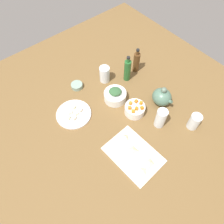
# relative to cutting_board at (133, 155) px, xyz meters

# --- Properties ---
(tabletop) EXTENTS (1.90, 1.90, 0.03)m
(tabletop) POSITION_rel_cutting_board_xyz_m (-0.28, 0.07, -0.02)
(tabletop) COLOR brown
(tabletop) RESTS_ON ground
(cutting_board) EXTENTS (0.33, 0.24, 0.01)m
(cutting_board) POSITION_rel_cutting_board_xyz_m (0.00, 0.00, 0.00)
(cutting_board) COLOR silver
(cutting_board) RESTS_ON tabletop
(plate_tofu) EXTENTS (0.23, 0.23, 0.01)m
(plate_tofu) POSITION_rel_cutting_board_xyz_m (-0.45, -0.11, 0.00)
(plate_tofu) COLOR white
(plate_tofu) RESTS_ON tabletop
(bowl_greens) EXTENTS (0.15, 0.15, 0.06)m
(bowl_greens) POSITION_rel_cutting_board_xyz_m (-0.38, 0.18, 0.03)
(bowl_greens) COLOR white
(bowl_greens) RESTS_ON tabletop
(bowl_carrots) EXTENTS (0.13, 0.13, 0.06)m
(bowl_carrots) POSITION_rel_cutting_board_xyz_m (-0.21, 0.21, 0.03)
(bowl_carrots) COLOR white
(bowl_carrots) RESTS_ON tabletop
(bowl_small_side) EXTENTS (0.08, 0.08, 0.03)m
(bowl_small_side) POSITION_rel_cutting_board_xyz_m (-0.63, 0.04, 0.01)
(bowl_small_side) COLOR gray
(bowl_small_side) RESTS_ON tabletop
(teapot) EXTENTS (0.15, 0.12, 0.15)m
(teapot) POSITION_rel_cutting_board_xyz_m (-0.16, 0.40, 0.05)
(teapot) COLOR #507360
(teapot) RESTS_ON tabletop
(bottle_0) EXTENTS (0.05, 0.05, 0.21)m
(bottle_0) POSITION_rel_cutting_board_xyz_m (-0.46, 0.37, 0.08)
(bottle_0) COLOR #255F2A
(bottle_0) RESTS_ON tabletop
(bottle_1) EXTENTS (0.05, 0.05, 0.19)m
(bottle_1) POSITION_rel_cutting_board_xyz_m (-0.49, 0.47, 0.08)
(bottle_1) COLOR #533419
(bottle_1) RESTS_ON tabletop
(drinking_glass_0) EXTENTS (0.07, 0.07, 0.11)m
(drinking_glass_0) POSITION_rel_cutting_board_xyz_m (0.09, 0.41, 0.05)
(drinking_glass_0) COLOR white
(drinking_glass_0) RESTS_ON tabletop
(drinking_glass_1) EXTENTS (0.07, 0.07, 0.12)m
(drinking_glass_1) POSITION_rel_cutting_board_xyz_m (-0.56, 0.23, 0.05)
(drinking_glass_1) COLOR white
(drinking_glass_1) RESTS_ON tabletop
(drinking_glass_2) EXTENTS (0.06, 0.06, 0.14)m
(drinking_glass_2) POSITION_rel_cutting_board_xyz_m (-0.05, 0.26, 0.07)
(drinking_glass_2) COLOR white
(drinking_glass_2) RESTS_ON tabletop
(carrot_cube_0) EXTENTS (0.03, 0.03, 0.02)m
(carrot_cube_0) POSITION_rel_cutting_board_xyz_m (-0.19, 0.20, 0.07)
(carrot_cube_0) COLOR orange
(carrot_cube_0) RESTS_ON bowl_carrots
(carrot_cube_1) EXTENTS (0.02, 0.02, 0.02)m
(carrot_cube_1) POSITION_rel_cutting_board_xyz_m (-0.21, 0.25, 0.07)
(carrot_cube_1) COLOR orange
(carrot_cube_1) RESTS_ON bowl_carrots
(carrot_cube_2) EXTENTS (0.03, 0.03, 0.02)m
(carrot_cube_2) POSITION_rel_cutting_board_xyz_m (-0.22, 0.17, 0.07)
(carrot_cube_2) COLOR orange
(carrot_cube_2) RESTS_ON bowl_carrots
(carrot_cube_3) EXTENTS (0.02, 0.02, 0.02)m
(carrot_cube_3) POSITION_rel_cutting_board_xyz_m (-0.24, 0.23, 0.07)
(carrot_cube_3) COLOR orange
(carrot_cube_3) RESTS_ON bowl_carrots
(carrot_cube_4) EXTENTS (0.02, 0.02, 0.02)m
(carrot_cube_4) POSITION_rel_cutting_board_xyz_m (-0.25, 0.20, 0.07)
(carrot_cube_4) COLOR orange
(carrot_cube_4) RESTS_ON bowl_carrots
(carrot_cube_5) EXTENTS (0.02, 0.02, 0.02)m
(carrot_cube_5) POSITION_rel_cutting_board_xyz_m (-0.17, 0.23, 0.07)
(carrot_cube_5) COLOR orange
(carrot_cube_5) RESTS_ON bowl_carrots
(carrot_cube_6) EXTENTS (0.03, 0.03, 0.02)m
(carrot_cube_6) POSITION_rel_cutting_board_xyz_m (-0.19, 0.17, 0.07)
(carrot_cube_6) COLOR orange
(carrot_cube_6) RESTS_ON bowl_carrots
(chopped_greens_mound) EXTENTS (0.11, 0.11, 0.03)m
(chopped_greens_mound) POSITION_rel_cutting_board_xyz_m (-0.38, 0.18, 0.08)
(chopped_greens_mound) COLOR #335E37
(chopped_greens_mound) RESTS_ON bowl_greens
(tofu_cube_0) EXTENTS (0.03, 0.03, 0.02)m
(tofu_cube_0) POSITION_rel_cutting_board_xyz_m (-0.44, -0.15, 0.02)
(tofu_cube_0) COLOR #E6F0CF
(tofu_cube_0) RESTS_ON plate_tofu
(tofu_cube_1) EXTENTS (0.03, 0.03, 0.02)m
(tofu_cube_1) POSITION_rel_cutting_board_xyz_m (-0.41, -0.13, 0.02)
(tofu_cube_1) COLOR #EEEBCD
(tofu_cube_1) RESTS_ON plate_tofu
(tofu_cube_2) EXTENTS (0.03, 0.03, 0.02)m
(tofu_cube_2) POSITION_rel_cutting_board_xyz_m (-0.44, -0.06, 0.02)
(tofu_cube_2) COLOR white
(tofu_cube_2) RESTS_ON plate_tofu
(tofu_cube_3) EXTENTS (0.03, 0.03, 0.02)m
(tofu_cube_3) POSITION_rel_cutting_board_xyz_m (-0.49, -0.08, 0.02)
(tofu_cube_3) COLOR #EDF3CC
(tofu_cube_3) RESTS_ON plate_tofu
(tofu_cube_4) EXTENTS (0.03, 0.03, 0.02)m
(tofu_cube_4) POSITION_rel_cutting_board_xyz_m (-0.47, -0.12, 0.02)
(tofu_cube_4) COLOR white
(tofu_cube_4) RESTS_ON plate_tofu
(tofu_cube_5) EXTENTS (0.03, 0.03, 0.02)m
(tofu_cube_5) POSITION_rel_cutting_board_xyz_m (-0.43, -0.10, 0.02)
(tofu_cube_5) COLOR white
(tofu_cube_5) RESTS_ON plate_tofu
(dumpling_0) EXTENTS (0.06, 0.06, 0.02)m
(dumpling_0) POSITION_rel_cutting_board_xyz_m (0.10, 0.03, 0.02)
(dumpling_0) COLOR beige
(dumpling_0) RESTS_ON cutting_board
(dumpling_1) EXTENTS (0.05, 0.05, 0.02)m
(dumpling_1) POSITION_rel_cutting_board_xyz_m (0.10, -0.03, 0.02)
(dumpling_1) COLOR beige
(dumpling_1) RESTS_ON cutting_board
(dumpling_2) EXTENTS (0.08, 0.08, 0.03)m
(dumpling_2) POSITION_rel_cutting_board_xyz_m (-0.02, 0.01, 0.02)
(dumpling_2) COLOR beige
(dumpling_2) RESTS_ON cutting_board
(dumpling_3) EXTENTS (0.05, 0.05, 0.03)m
(dumpling_3) POSITION_rel_cutting_board_xyz_m (-0.11, 0.03, 0.02)
(dumpling_3) COLOR beige
(dumpling_3) RESTS_ON cutting_board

